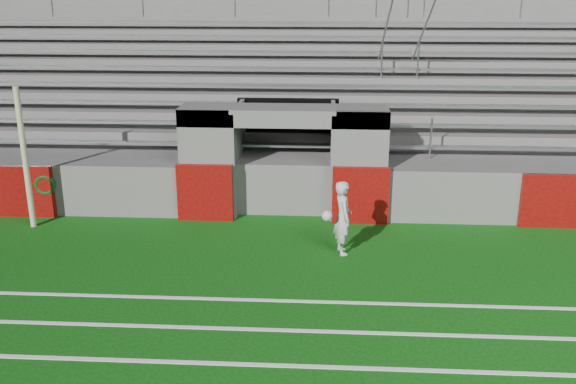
{
  "coord_description": "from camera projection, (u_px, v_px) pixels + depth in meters",
  "views": [
    {
      "loc": [
        0.96,
        -11.06,
        5.3
      ],
      "look_at": [
        0.2,
        1.8,
        1.1
      ],
      "focal_mm": 40.0,
      "sensor_mm": 36.0,
      "label": 1
    }
  ],
  "objects": [
    {
      "name": "stadium_structure",
      "position": [
        293.0,
        116.0,
        19.29
      ],
      "size": [
        26.0,
        8.48,
        5.42
      ],
      "color": "#595754",
      "rests_on": "ground"
    },
    {
      "name": "field_post",
      "position": [
        25.0,
        159.0,
        14.2
      ],
      "size": [
        0.13,
        0.13,
        3.2
      ],
      "primitive_type": "cylinder",
      "color": "beige",
      "rests_on": "ground"
    },
    {
      "name": "hose_coil",
      "position": [
        45.0,
        185.0,
        15.03
      ],
      "size": [
        0.5,
        0.14,
        0.51
      ],
      "color": "#0D4217",
      "rests_on": "ground"
    },
    {
      "name": "goalkeeper_with_ball",
      "position": [
        342.0,
        217.0,
        13.01
      ],
      "size": [
        0.67,
        0.73,
        1.54
      ],
      "color": "silver",
      "rests_on": "ground"
    },
    {
      "name": "ground",
      "position": [
        272.0,
        276.0,
        12.19
      ],
      "size": [
        90.0,
        90.0,
        0.0
      ],
      "primitive_type": "plane",
      "color": "#0B440B",
      "rests_on": "ground"
    }
  ]
}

